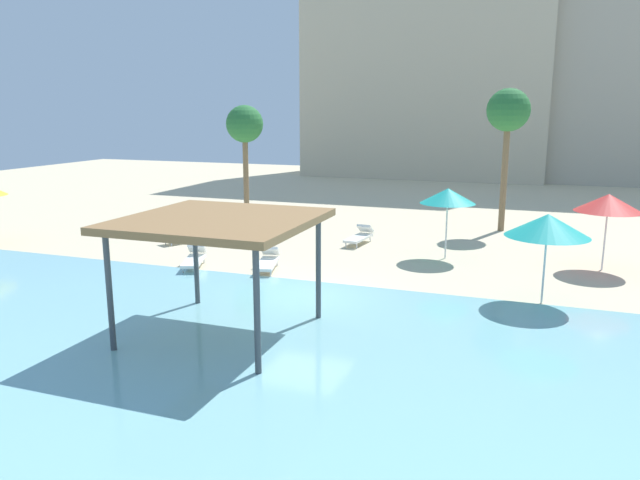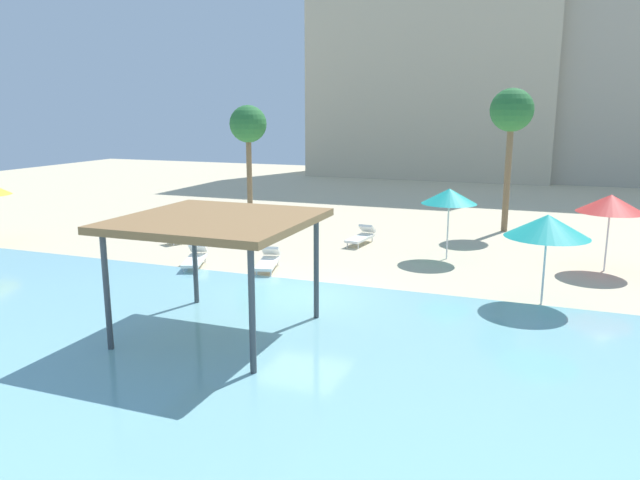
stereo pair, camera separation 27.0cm
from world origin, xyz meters
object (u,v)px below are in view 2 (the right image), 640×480
Objects in this scene: beach_umbrella_teal_1 at (547,226)px; lounge_chair_2 at (195,258)px; lounge_chair_1 at (190,234)px; palm_tree_1 at (512,114)px; lounge_chair_3 at (362,236)px; palm_tree_0 at (248,126)px; lounge_chair_0 at (268,261)px; beach_umbrella_teal_3 at (449,196)px; shade_pavilion at (217,224)px; beach_umbrella_red_2 at (611,204)px.

beach_umbrella_teal_1 reaches higher than lounge_chair_2.
palm_tree_1 is (12.25, 7.02, 4.95)m from lounge_chair_1.
lounge_chair_3 is (-7.13, 5.81, -1.95)m from beach_umbrella_teal_1.
lounge_chair_2 is 0.35× the size of palm_tree_0.
beach_umbrella_teal_1 is 1.33× the size of lounge_chair_3.
lounge_chair_0 is 13.26m from palm_tree_1.
beach_umbrella_teal_1 is 0.41× the size of palm_tree_1.
beach_umbrella_teal_3 is at bearing 76.87° from lounge_chair_3.
lounge_chair_1 is (-10.63, -0.81, -2.02)m from beach_umbrella_teal_3.
beach_umbrella_teal_3 is at bearing 121.32° from lounge_chair_1.
shade_pavilion is at bearing -65.28° from palm_tree_0.
lounge_chair_3 is at bearing 172.83° from beach_umbrella_red_2.
lounge_chair_3 is at bearing -31.44° from palm_tree_0.
lounge_chair_3 is (1.83, 5.14, 0.00)m from lounge_chair_0.
beach_umbrella_red_2 reaches higher than lounge_chair_1.
palm_tree_1 is (5.33, 4.86, 4.95)m from lounge_chair_3.
beach_umbrella_teal_1 is at bearing 102.37° from lounge_chair_1.
beach_umbrella_teal_3 is 4.44m from lounge_chair_3.
palm_tree_0 is at bearing 160.93° from beach_umbrella_red_2.
lounge_chair_1 is 1.00× the size of lounge_chair_3.
lounge_chair_2 is (2.49, -3.51, 0.00)m from lounge_chair_1.
lounge_chair_1 is at bearing -65.93° from lounge_chair_3.
palm_tree_0 is at bearing -178.82° from palm_tree_1.
lounge_chair_2 is at bearing -93.78° from lounge_chair_0.
lounge_chair_1 is (-14.04, 3.65, -1.95)m from beach_umbrella_teal_1.
beach_umbrella_teal_1 is 0.99× the size of beach_umbrella_teal_3.
palm_tree_0 reaches higher than lounge_chair_1.
lounge_chair_0 is 5.90m from lounge_chair_1.
palm_tree_1 is (7.16, 10.01, 4.95)m from lounge_chair_0.
beach_umbrella_teal_3 is (-3.41, 4.47, 0.07)m from beach_umbrella_teal_1.
palm_tree_1 is at bearing 75.39° from beach_umbrella_teal_3.
beach_umbrella_teal_3 is 7.01m from lounge_chair_0.
lounge_chair_2 is (-4.13, 5.43, -2.44)m from shade_pavilion.
shade_pavilion is 1.65× the size of beach_umbrella_red_2.
beach_umbrella_teal_3 is 1.33× the size of lounge_chair_0.
lounge_chair_2 is at bearing -132.80° from palm_tree_1.
beach_umbrella_red_2 is at bearing 46.67° from shade_pavilion.
palm_tree_0 is (-11.24, 5.94, 2.26)m from beach_umbrella_teal_3.
beach_umbrella_teal_1 is at bearing -80.44° from palm_tree_1.
lounge_chair_1 is at bearing -175.62° from beach_umbrella_teal_3.
lounge_chair_1 and lounge_chair_2 have the same top height.
lounge_chair_2 is at bearing -73.21° from palm_tree_0.
shade_pavilion is at bearing 63.46° from lounge_chair_1.
palm_tree_1 is (12.86, 0.26, 0.66)m from palm_tree_0.
palm_tree_0 is at bearing 152.13° from beach_umbrella_teal_3.
beach_umbrella_teal_3 is at bearing 96.90° from lounge_chair_2.
lounge_chair_3 is 9.81m from palm_tree_0.
palm_tree_1 is (9.76, 10.54, 4.95)m from lounge_chair_2.
beach_umbrella_teal_3 is at bearing -104.61° from palm_tree_1.
beach_umbrella_red_2 is at bearing 89.57° from lounge_chair_3.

